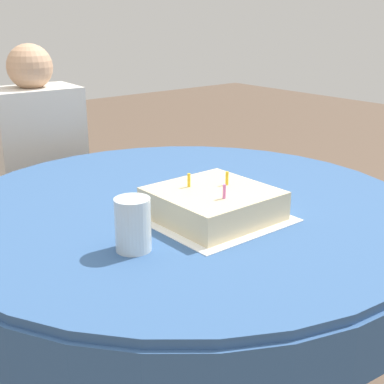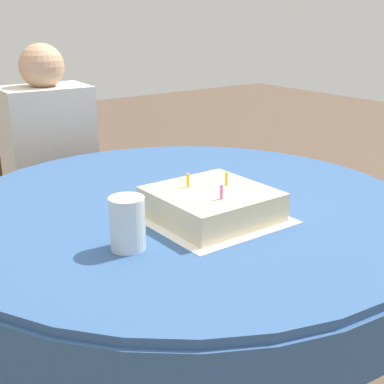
% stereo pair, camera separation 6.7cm
% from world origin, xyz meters
% --- Properties ---
extents(dining_table, '(1.30, 1.30, 0.76)m').
position_xyz_m(dining_table, '(0.00, 0.00, 0.67)').
color(dining_table, '#335689').
rests_on(dining_table, ground_plane).
extents(chair, '(0.42, 0.42, 0.86)m').
position_xyz_m(chair, '(-0.01, 0.98, 0.47)').
color(chair, brown).
rests_on(chair, ground_plane).
extents(person, '(0.35, 0.35, 1.14)m').
position_xyz_m(person, '(-0.02, 0.89, 0.68)').
color(person, tan).
rests_on(person, ground_plane).
extents(napkin, '(0.32, 0.32, 0.00)m').
position_xyz_m(napkin, '(-0.01, -0.13, 0.76)').
color(napkin, white).
rests_on(napkin, dining_table).
extents(birthday_cake, '(0.27, 0.27, 0.11)m').
position_xyz_m(birthday_cake, '(-0.01, -0.13, 0.80)').
color(birthday_cake, beige).
rests_on(birthday_cake, dining_table).
extents(drinking_glass, '(0.08, 0.08, 0.12)m').
position_xyz_m(drinking_glass, '(-0.27, -0.16, 0.82)').
color(drinking_glass, silver).
rests_on(drinking_glass, dining_table).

